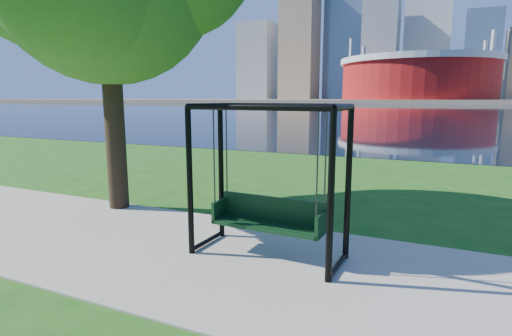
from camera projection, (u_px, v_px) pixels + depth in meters
The scene contains 7 objects.
ground at pixel (268, 254), 6.81m from camera, with size 900.00×900.00×0.00m, color #1E5114.
path at pixel (256, 264), 6.36m from camera, with size 120.00×4.00×0.03m, color #9E937F.
river at pixel (429, 109), 98.21m from camera, with size 900.00×180.00×0.02m, color black.
far_bank at pixel (437, 101), 280.83m from camera, with size 900.00×228.00×2.00m, color #937F60.
stadium at pixel (417, 77), 219.02m from camera, with size 83.00×83.00×32.00m.
skyline at pixel (434, 52), 288.57m from camera, with size 392.00×66.00×96.50m.
swing at pixel (269, 185), 6.50m from camera, with size 2.52×1.17×2.54m.
Camera 1 is at (2.50, -5.96, 2.62)m, focal length 28.00 mm.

